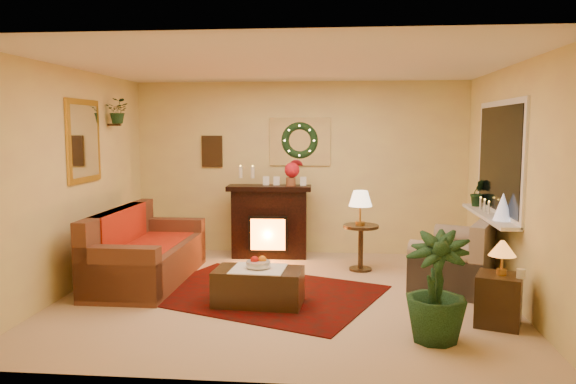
# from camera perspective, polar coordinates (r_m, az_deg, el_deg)

# --- Properties ---
(floor) EXTENTS (5.00, 5.00, 0.00)m
(floor) POSITION_cam_1_polar(r_m,az_deg,el_deg) (6.56, -0.29, -10.38)
(floor) COLOR beige
(floor) RESTS_ON ground
(ceiling) EXTENTS (5.00, 5.00, 0.00)m
(ceiling) POSITION_cam_1_polar(r_m,az_deg,el_deg) (6.31, -0.31, 12.82)
(ceiling) COLOR white
(ceiling) RESTS_ON ground
(wall_back) EXTENTS (5.00, 5.00, 0.00)m
(wall_back) POSITION_cam_1_polar(r_m,az_deg,el_deg) (8.54, 1.21, 2.45)
(wall_back) COLOR #EFD88C
(wall_back) RESTS_ON ground
(wall_front) EXTENTS (5.00, 5.00, 0.00)m
(wall_front) POSITION_cam_1_polar(r_m,az_deg,el_deg) (4.09, -3.45, -2.05)
(wall_front) COLOR #EFD88C
(wall_front) RESTS_ON ground
(wall_left) EXTENTS (4.50, 4.50, 0.00)m
(wall_left) POSITION_cam_1_polar(r_m,az_deg,el_deg) (7.01, -21.09, 1.11)
(wall_left) COLOR #EFD88C
(wall_left) RESTS_ON ground
(wall_right) EXTENTS (4.50, 4.50, 0.00)m
(wall_right) POSITION_cam_1_polar(r_m,az_deg,el_deg) (6.55, 22.03, 0.72)
(wall_right) COLOR #EFD88C
(wall_right) RESTS_ON ground
(area_rug) EXTENTS (3.05, 2.70, 0.01)m
(area_rug) POSITION_cam_1_polar(r_m,az_deg,el_deg) (6.61, -2.71, -10.21)
(area_rug) COLOR #57080A
(area_rug) RESTS_ON floor
(sofa) EXTENTS (0.94, 2.11, 0.90)m
(sofa) POSITION_cam_1_polar(r_m,az_deg,el_deg) (7.24, -14.03, -5.45)
(sofa) COLOR #3D1D15
(sofa) RESTS_ON floor
(red_throw) EXTENTS (0.86, 1.39, 0.02)m
(red_throw) POSITION_cam_1_polar(r_m,az_deg,el_deg) (7.42, -14.09, -4.96)
(red_throw) COLOR #B12A20
(red_throw) RESTS_ON sofa
(fireplace) EXTENTS (1.10, 0.39, 1.00)m
(fireplace) POSITION_cam_1_polar(r_m,az_deg,el_deg) (8.29, -1.89, -2.90)
(fireplace) COLOR #342315
(fireplace) RESTS_ON floor
(poinsettia) EXTENTS (0.22, 0.22, 0.22)m
(poinsettia) POSITION_cam_1_polar(r_m,az_deg,el_deg) (8.15, 0.41, 2.25)
(poinsettia) COLOR red
(poinsettia) RESTS_ON fireplace
(mantel_candle_a) EXTENTS (0.06, 0.06, 0.17)m
(mantel_candle_a) POSITION_cam_1_polar(r_m,az_deg,el_deg) (8.27, -4.84, 2.02)
(mantel_candle_a) COLOR beige
(mantel_candle_a) RESTS_ON fireplace
(mantel_candle_b) EXTENTS (0.06, 0.06, 0.17)m
(mantel_candle_b) POSITION_cam_1_polar(r_m,az_deg,el_deg) (8.24, -3.61, 2.01)
(mantel_candle_b) COLOR silver
(mantel_candle_b) RESTS_ON fireplace
(mantel_mirror) EXTENTS (0.92, 0.02, 0.72)m
(mantel_mirror) POSITION_cam_1_polar(r_m,az_deg,el_deg) (8.50, 1.20, 5.13)
(mantel_mirror) COLOR white
(mantel_mirror) RESTS_ON wall_back
(wreath) EXTENTS (0.55, 0.11, 0.55)m
(wreath) POSITION_cam_1_polar(r_m,az_deg,el_deg) (8.46, 1.18, 5.26)
(wreath) COLOR #194719
(wreath) RESTS_ON wall_back
(wall_art) EXTENTS (0.32, 0.03, 0.48)m
(wall_art) POSITION_cam_1_polar(r_m,az_deg,el_deg) (8.71, -7.72, 4.12)
(wall_art) COLOR #381E11
(wall_art) RESTS_ON wall_back
(gold_mirror) EXTENTS (0.03, 0.84, 1.00)m
(gold_mirror) POSITION_cam_1_polar(r_m,az_deg,el_deg) (7.24, -20.04, 4.89)
(gold_mirror) COLOR gold
(gold_mirror) RESTS_ON wall_left
(hanging_plant) EXTENTS (0.33, 0.28, 0.36)m
(hanging_plant) POSITION_cam_1_polar(r_m,az_deg,el_deg) (7.87, -16.82, 6.71)
(hanging_plant) COLOR #194719
(hanging_plant) RESTS_ON wall_left
(loveseat) EXTENTS (1.34, 1.66, 0.84)m
(loveseat) POSITION_cam_1_polar(r_m,az_deg,el_deg) (7.21, 16.86, -5.67)
(loveseat) COLOR #B1A296
(loveseat) RESTS_ON floor
(window_frame) EXTENTS (0.03, 1.86, 1.36)m
(window_frame) POSITION_cam_1_polar(r_m,az_deg,el_deg) (7.05, 20.73, 3.20)
(window_frame) COLOR white
(window_frame) RESTS_ON wall_right
(window_glass) EXTENTS (0.02, 1.70, 1.22)m
(window_glass) POSITION_cam_1_polar(r_m,az_deg,el_deg) (7.05, 20.62, 3.20)
(window_glass) COLOR black
(window_glass) RESTS_ON wall_right
(window_sill) EXTENTS (0.22, 1.86, 0.04)m
(window_sill) POSITION_cam_1_polar(r_m,az_deg,el_deg) (7.09, 19.69, -2.27)
(window_sill) COLOR white
(window_sill) RESTS_ON wall_right
(mini_tree) EXTENTS (0.21, 0.21, 0.32)m
(mini_tree) POSITION_cam_1_polar(r_m,az_deg,el_deg) (6.62, 20.99, -1.44)
(mini_tree) COLOR white
(mini_tree) RESTS_ON window_sill
(sill_plant) EXTENTS (0.25, 0.20, 0.46)m
(sill_plant) POSITION_cam_1_polar(r_m,az_deg,el_deg) (7.71, 18.75, 0.06)
(sill_plant) COLOR #123912
(sill_plant) RESTS_ON window_sill
(side_table_round) EXTENTS (0.50, 0.50, 0.62)m
(side_table_round) POSITION_cam_1_polar(r_m,az_deg,el_deg) (7.62, 7.39, -5.51)
(side_table_round) COLOR #481D11
(side_table_round) RESTS_ON floor
(lamp_cream) EXTENTS (0.31, 0.31, 0.48)m
(lamp_cream) POSITION_cam_1_polar(r_m,az_deg,el_deg) (7.51, 7.36, -1.39)
(lamp_cream) COLOR #FFE2B3
(lamp_cream) RESTS_ON side_table_round
(end_table_square) EXTENTS (0.52, 0.52, 0.50)m
(end_table_square) POSITION_cam_1_polar(r_m,az_deg,el_deg) (5.89, 20.62, -10.05)
(end_table_square) COLOR #401E11
(end_table_square) RESTS_ON floor
(lamp_tiffany) EXTENTS (0.26, 0.26, 0.38)m
(lamp_tiffany) POSITION_cam_1_polar(r_m,az_deg,el_deg) (5.77, 20.94, -5.55)
(lamp_tiffany) COLOR orange
(lamp_tiffany) RESTS_ON end_table_square
(coffee_table) EXTENTS (0.97, 0.57, 0.40)m
(coffee_table) POSITION_cam_1_polar(r_m,az_deg,el_deg) (6.15, -3.01, -9.52)
(coffee_table) COLOR black
(coffee_table) RESTS_ON floor
(fruit_bowl) EXTENTS (0.27, 0.27, 0.06)m
(fruit_bowl) POSITION_cam_1_polar(r_m,az_deg,el_deg) (6.10, -3.04, -7.31)
(fruit_bowl) COLOR silver
(fruit_bowl) RESTS_ON coffee_table
(floor_palm) EXTENTS (2.13, 2.13, 2.99)m
(floor_palm) POSITION_cam_1_polar(r_m,az_deg,el_deg) (5.25, 14.79, -9.82)
(floor_palm) COLOR #185316
(floor_palm) RESTS_ON floor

